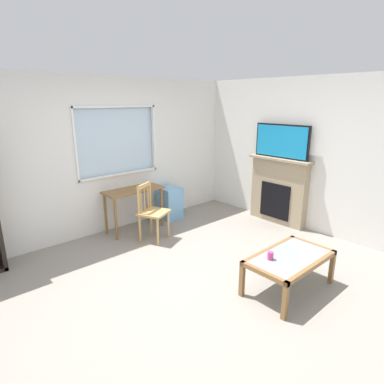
% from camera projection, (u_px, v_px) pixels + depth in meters
% --- Properties ---
extents(ground, '(6.17, 5.60, 0.02)m').
position_uv_depth(ground, '(197.00, 284.00, 3.90)').
color(ground, gray).
extents(wall_back_with_window, '(5.17, 0.15, 2.52)m').
position_uv_depth(wall_back_with_window, '(100.00, 158.00, 5.18)').
color(wall_back_with_window, silver).
rests_on(wall_back_with_window, ground).
extents(wall_right, '(0.12, 4.80, 2.52)m').
position_uv_depth(wall_right, '(316.00, 156.00, 5.24)').
color(wall_right, silver).
rests_on(wall_right, ground).
extents(desk_under_window, '(0.99, 0.43, 0.72)m').
position_uv_depth(desk_under_window, '(134.00, 196.00, 5.35)').
color(desk_under_window, brown).
rests_on(desk_under_window, ground).
extents(wooden_chair, '(0.55, 0.54, 0.90)m').
position_uv_depth(wooden_chair, '(152.00, 211.00, 5.02)').
color(wooden_chair, tan).
rests_on(wooden_chair, ground).
extents(plastic_drawer_unit, '(0.35, 0.40, 0.59)m').
position_uv_depth(plastic_drawer_unit, '(170.00, 203.00, 5.98)').
color(plastic_drawer_unit, '#72ADDB').
rests_on(plastic_drawer_unit, ground).
extents(fireplace, '(0.26, 1.16, 1.18)m').
position_uv_depth(fireplace, '(278.00, 190.00, 5.72)').
color(fireplace, tan).
rests_on(fireplace, ground).
extents(tv, '(0.06, 1.02, 0.57)m').
position_uv_depth(tv, '(282.00, 141.00, 5.47)').
color(tv, black).
rests_on(tv, fireplace).
extents(coffee_table, '(1.06, 0.60, 0.43)m').
position_uv_depth(coffee_table, '(290.00, 261.00, 3.68)').
color(coffee_table, '#8C9E99').
rests_on(coffee_table, ground).
extents(sippy_cup, '(0.07, 0.07, 0.09)m').
position_uv_depth(sippy_cup, '(270.00, 256.00, 3.58)').
color(sippy_cup, '#DB3D84').
rests_on(sippy_cup, coffee_table).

